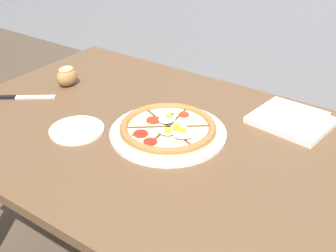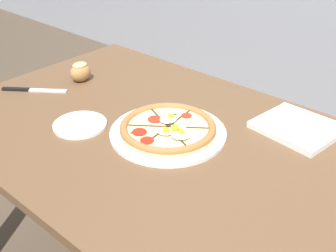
{
  "view_description": "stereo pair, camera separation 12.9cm",
  "coord_description": "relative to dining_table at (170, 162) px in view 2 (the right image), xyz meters",
  "views": [
    {
      "loc": [
        0.61,
        -0.9,
        1.43
      ],
      "look_at": [
        -0.02,
        0.01,
        0.78
      ],
      "focal_mm": 45.0,
      "sensor_mm": 36.0,
      "label": 1
    },
    {
      "loc": [
        0.72,
        -0.82,
        1.43
      ],
      "look_at": [
        -0.02,
        0.01,
        0.78
      ],
      "focal_mm": 45.0,
      "sensor_mm": 36.0,
      "label": 2
    }
  ],
  "objects": [
    {
      "name": "dining_table",
      "position": [
        0.0,
        0.0,
        0.0
      ],
      "size": [
        1.53,
        0.93,
        0.75
      ],
      "color": "brown",
      "rests_on": "ground_plane"
    },
    {
      "name": "knife_main",
      "position": [
        -0.6,
        -0.09,
        0.09
      ],
      "size": [
        0.21,
        0.16,
        0.01
      ],
      "rotation": [
        0.0,
        0.0,
        0.64
      ],
      "color": "silver",
      "rests_on": "dining_table"
    },
    {
      "name": "side_saucer",
      "position": [
        -0.26,
        -0.14,
        0.09
      ],
      "size": [
        0.17,
        0.17,
        0.01
      ],
      "color": "white",
      "rests_on": "dining_table"
    },
    {
      "name": "bread_piece_near",
      "position": [
        -0.54,
        0.09,
        0.13
      ],
      "size": [
        0.07,
        0.09,
        0.08
      ],
      "rotation": [
        0.0,
        0.0,
        1.52
      ],
      "color": "#B27F47",
      "rests_on": "dining_table"
    },
    {
      "name": "napkin_folded",
      "position": [
        0.27,
        0.3,
        0.1
      ],
      "size": [
        0.26,
        0.23,
        0.04
      ],
      "rotation": [
        0.0,
        0.0,
        -0.13
      ],
      "color": "white",
      "rests_on": "dining_table"
    },
    {
      "name": "pizza",
      "position": [
        -0.02,
        0.01,
        0.11
      ],
      "size": [
        0.36,
        0.36,
        0.06
      ],
      "color": "white",
      "rests_on": "dining_table"
    }
  ]
}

